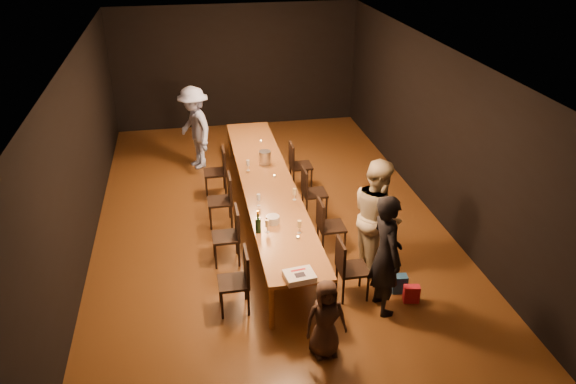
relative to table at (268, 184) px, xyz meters
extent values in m
plane|color=#422410|center=(0.00, 0.00, -0.70)|extent=(10.00, 10.00, 0.00)
cube|color=black|center=(0.00, 5.00, 0.80)|extent=(6.00, 0.04, 3.00)
cube|color=black|center=(0.00, -5.00, 0.80)|extent=(6.00, 0.04, 3.00)
cube|color=black|center=(-3.00, 0.00, 0.80)|extent=(0.04, 10.00, 3.00)
cube|color=black|center=(3.00, 0.00, 0.80)|extent=(0.04, 10.00, 3.00)
cube|color=silver|center=(0.00, 0.00, 2.30)|extent=(6.00, 10.00, 0.04)
cube|color=brown|center=(0.00, 0.00, 0.02)|extent=(0.90, 6.00, 0.05)
cylinder|color=brown|center=(-0.40, -2.90, -0.35)|extent=(0.08, 0.08, 0.70)
cylinder|color=brown|center=(0.40, -2.90, -0.35)|extent=(0.08, 0.08, 0.70)
cylinder|color=brown|center=(-0.40, 2.90, -0.35)|extent=(0.08, 0.08, 0.70)
cylinder|color=brown|center=(0.40, 2.90, -0.35)|extent=(0.08, 0.08, 0.70)
imported|color=black|center=(1.19, -2.75, 0.18)|extent=(0.47, 0.68, 1.77)
imported|color=beige|center=(1.40, -1.75, 0.21)|extent=(0.74, 0.93, 1.81)
imported|color=#9CB3F1|center=(-1.15, 2.56, 0.18)|extent=(1.04, 1.30, 1.77)
imported|color=#432F25|center=(0.18, -3.47, -0.16)|extent=(0.54, 0.37, 1.07)
cube|color=red|center=(1.64, -2.71, -0.57)|extent=(0.24, 0.16, 0.26)
cube|color=#245BA0|center=(1.55, -2.45, -0.56)|extent=(0.23, 0.17, 0.28)
cube|color=white|center=(-0.03, -2.90, 0.09)|extent=(0.42, 0.35, 0.09)
cube|color=black|center=(-0.03, -2.93, 0.14)|extent=(0.14, 0.11, 0.00)
cube|color=red|center=(-0.03, -2.82, 0.14)|extent=(0.20, 0.06, 0.00)
cylinder|color=silver|center=(-0.14, -1.42, 0.11)|extent=(0.21, 0.21, 0.12)
cylinder|color=#BCBCC1|center=(0.07, 0.78, 0.17)|extent=(0.26, 0.26, 0.25)
cylinder|color=#B2B7B2|center=(0.15, -1.92, 0.06)|extent=(0.05, 0.05, 0.03)
cylinder|color=#B2B7B2|center=(0.15, 0.18, 0.06)|extent=(0.05, 0.05, 0.03)
cylinder|color=#B2B7B2|center=(0.15, 1.85, 0.06)|extent=(0.05, 0.05, 0.03)
camera|label=1|loc=(-1.27, -8.70, 4.36)|focal=35.00mm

